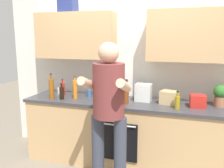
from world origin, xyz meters
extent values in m
plane|color=#756B5B|center=(0.00, 0.00, 0.00)|extent=(12.00, 12.00, 0.00)
cube|color=silver|center=(0.00, 0.36, 1.25)|extent=(4.00, 0.06, 2.50)
cube|color=tan|center=(-0.82, 0.17, 1.77)|extent=(1.16, 0.32, 0.65)
cube|color=tan|center=(0.82, 0.17, 1.77)|extent=(1.16, 0.32, 0.65)
cylinder|color=silver|center=(1.00, 0.17, 2.15)|extent=(0.28, 0.28, 0.10)
cube|color=navy|center=(-0.92, 0.17, 2.20)|extent=(0.24, 0.20, 0.20)
cube|color=tan|center=(0.00, 0.00, 0.43)|extent=(2.80, 0.60, 0.86)
cube|color=#38383D|center=(0.00, 0.00, 0.88)|extent=(2.84, 0.64, 0.04)
cube|color=black|center=(-0.06, -0.31, 0.45)|extent=(0.56, 0.02, 0.50)
cylinder|color=silver|center=(-0.06, -0.33, 0.68)|extent=(0.52, 0.02, 0.02)
cylinder|color=#383D4C|center=(-0.16, -0.69, 0.45)|extent=(0.14, 0.14, 0.91)
cylinder|color=#383D4C|center=(0.10, -0.69, 0.45)|extent=(0.14, 0.14, 0.91)
cylinder|color=brown|center=(-0.03, -0.69, 1.20)|extent=(0.34, 0.34, 0.58)
sphere|color=#D8AD8C|center=(-0.03, -0.69, 1.60)|extent=(0.22, 0.22, 0.22)
cylinder|color=#D8AD8C|center=(-0.23, -0.81, 1.29)|extent=(0.09, 0.31, 0.19)
cylinder|color=#D8AD8C|center=(0.17, -0.81, 1.29)|extent=(0.09, 0.31, 0.19)
cylinder|color=#8C4C14|center=(-1.05, -0.16, 1.04)|extent=(0.07, 0.07, 0.28)
cylinder|color=#8C4C14|center=(-1.05, -0.16, 1.21)|extent=(0.03, 0.03, 0.07)
cylinder|color=black|center=(-1.05, -0.16, 1.25)|extent=(0.03, 0.03, 0.01)
cylinder|color=brown|center=(0.01, -0.10, 1.03)|extent=(0.08, 0.08, 0.26)
cylinder|color=brown|center=(0.01, -0.10, 1.18)|extent=(0.04, 0.04, 0.04)
cylinder|color=black|center=(0.01, -0.10, 1.21)|extent=(0.05, 0.05, 0.02)
cylinder|color=olive|center=(0.66, -0.14, 0.98)|extent=(0.06, 0.06, 0.16)
cylinder|color=olive|center=(0.66, -0.14, 1.08)|extent=(0.03, 0.03, 0.05)
cylinder|color=black|center=(0.66, -0.14, 1.12)|extent=(0.03, 0.03, 0.01)
cylinder|color=black|center=(-0.90, -0.14, 0.98)|extent=(0.06, 0.06, 0.17)
cylinder|color=black|center=(-0.90, -0.14, 1.09)|extent=(0.03, 0.03, 0.05)
cylinder|color=black|center=(-0.90, -0.14, 1.12)|extent=(0.03, 0.03, 0.01)
cylinder|color=orange|center=(-0.73, -0.06, 1.03)|extent=(0.06, 0.06, 0.26)
cylinder|color=orange|center=(-0.73, -0.06, 1.19)|extent=(0.02, 0.02, 0.05)
cylinder|color=black|center=(-0.73, -0.06, 1.22)|extent=(0.03, 0.03, 0.01)
cylinder|color=red|center=(-1.00, 0.06, 0.99)|extent=(0.06, 0.06, 0.18)
cylinder|color=red|center=(-1.00, 0.06, 1.11)|extent=(0.02, 0.02, 0.06)
cylinder|color=black|center=(-1.00, 0.06, 1.14)|extent=(0.03, 0.03, 0.01)
cylinder|color=#33598C|center=(-0.59, 0.11, 0.95)|extent=(0.07, 0.07, 0.11)
cylinder|color=white|center=(-1.08, 0.12, 0.95)|extent=(0.07, 0.07, 0.10)
cylinder|color=silver|center=(-0.30, 0.09, 0.94)|extent=(0.20, 0.20, 0.07)
cylinder|color=#9E6647|center=(1.16, 0.13, 0.96)|extent=(0.13, 0.13, 0.12)
sphere|color=#2D6B28|center=(1.16, 0.13, 1.09)|extent=(0.17, 0.17, 0.17)
cube|color=silver|center=(0.20, 0.09, 1.02)|extent=(0.21, 0.16, 0.24)
cube|color=red|center=(0.90, 0.01, 0.98)|extent=(0.20, 0.18, 0.15)
cube|color=tan|center=(0.55, 0.05, 0.99)|extent=(0.25, 0.22, 0.17)
camera|label=1|loc=(0.77, -3.09, 1.76)|focal=39.07mm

